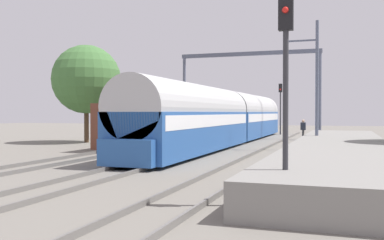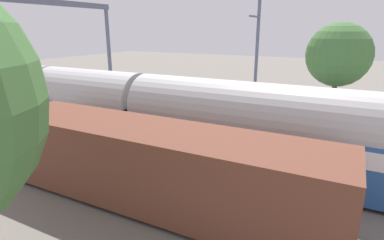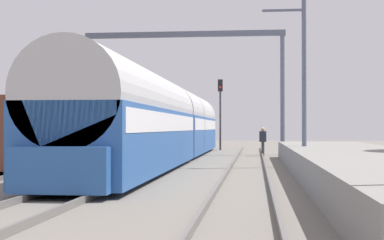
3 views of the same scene
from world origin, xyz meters
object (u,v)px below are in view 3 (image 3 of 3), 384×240
object	(u,v)px
person_crossing	(263,139)
freight_car	(63,133)
passenger_train	(166,122)
railway_signal_far	(220,105)
catenary_gantry	(184,66)

from	to	relation	value
person_crossing	freight_car	bearing A→B (deg)	53.44
passenger_train	freight_car	world-z (taller)	passenger_train
passenger_train	railway_signal_far	xyz separation A→B (m)	(1.92, 14.73, 1.43)
freight_car	railway_signal_far	distance (m)	19.30
railway_signal_far	passenger_train	bearing A→B (deg)	-97.42
passenger_train	person_crossing	size ratio (longest dim) A/B	18.99
catenary_gantry	passenger_train	bearing A→B (deg)	-90.00
railway_signal_far	freight_car	bearing A→B (deg)	-108.74
passenger_train	railway_signal_far	size ratio (longest dim) A/B	6.14
person_crossing	railway_signal_far	size ratio (longest dim) A/B	0.32
passenger_train	catenary_gantry	distance (m)	8.47
freight_car	person_crossing	world-z (taller)	freight_car
passenger_train	freight_car	bearing A→B (deg)	-140.87
freight_car	passenger_train	bearing A→B (deg)	39.13
railway_signal_far	catenary_gantry	size ratio (longest dim) A/B	0.41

